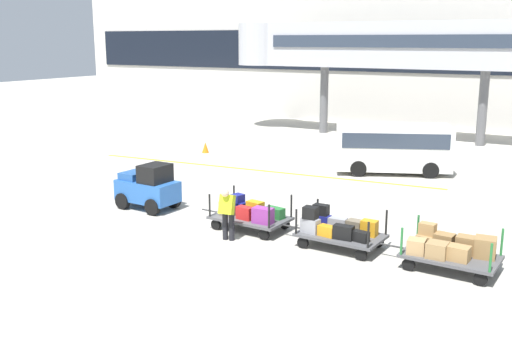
% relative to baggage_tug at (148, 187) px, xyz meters
% --- Properties ---
extents(ground_plane, '(120.00, 120.00, 0.00)m').
position_rel_baggage_tug_xyz_m(ground_plane, '(2.34, -1.39, -0.75)').
color(ground_plane, '#B2ADA0').
extents(apron_lead_line, '(16.30, 1.54, 0.01)m').
position_rel_baggage_tug_xyz_m(apron_lead_line, '(0.17, 7.10, -0.75)').
color(apron_lead_line, yellow).
rests_on(apron_lead_line, ground_plane).
extents(terminal_building, '(55.56, 2.51, 9.02)m').
position_rel_baggage_tug_xyz_m(terminal_building, '(2.34, 24.59, 3.76)').
color(terminal_building, beige).
rests_on(terminal_building, ground_plane).
extents(jet_bridge, '(18.98, 3.00, 6.68)m').
position_rel_baggage_tug_xyz_m(jet_bridge, '(1.30, 18.60, 4.57)').
color(jet_bridge, '#B7B7BC').
rests_on(jet_bridge, ground_plane).
extents(baggage_tug, '(2.15, 1.32, 1.58)m').
position_rel_baggage_tug_xyz_m(baggage_tug, '(0.00, 0.00, 0.00)').
color(baggage_tug, '#2659A5').
rests_on(baggage_tug, ground_plane).
extents(baggage_cart_lead, '(3.03, 1.52, 1.10)m').
position_rel_baggage_tug_xyz_m(baggage_cart_lead, '(4.18, -0.23, -0.26)').
color(baggage_cart_lead, '#4C4C4F').
rests_on(baggage_cart_lead, ground_plane).
extents(baggage_cart_middle, '(3.03, 1.52, 1.15)m').
position_rel_baggage_tug_xyz_m(baggage_cart_middle, '(7.05, -0.37, -0.23)').
color(baggage_cart_middle, '#4C4C4F').
rests_on(baggage_cart_middle, ground_plane).
extents(baggage_cart_tail, '(3.03, 1.52, 1.10)m').
position_rel_baggage_tug_xyz_m(baggage_cart_tail, '(10.12, -0.49, -0.22)').
color(baggage_cart_tail, '#4C4C4F').
rests_on(baggage_cart_tail, ground_plane).
extents(baggage_handler, '(0.47, 0.49, 1.56)m').
position_rel_baggage_tug_xyz_m(baggage_handler, '(4.11, -1.44, 0.11)').
color(baggage_handler, black).
rests_on(baggage_handler, ground_plane).
extents(shuttle_van, '(5.16, 3.67, 2.10)m').
position_rel_baggage_tug_xyz_m(shuttle_van, '(5.52, 9.59, 0.48)').
color(shuttle_van, white).
rests_on(shuttle_van, ground_plane).
extents(safety_cone_near, '(0.36, 0.36, 0.55)m').
position_rel_baggage_tug_xyz_m(safety_cone_near, '(-4.15, 9.41, -0.48)').
color(safety_cone_near, orange).
rests_on(safety_cone_near, ground_plane).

